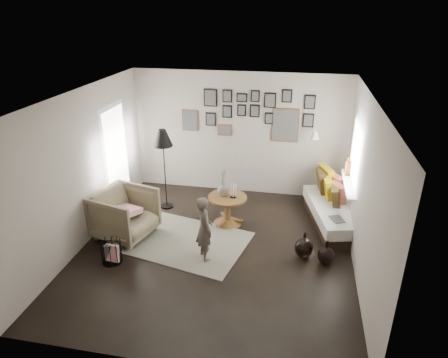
% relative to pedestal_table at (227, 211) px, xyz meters
% --- Properties ---
extents(ground, '(4.80, 4.80, 0.00)m').
position_rel_pedestal_table_xyz_m(ground, '(-0.03, -0.92, -0.26)').
color(ground, black).
rests_on(ground, ground).
extents(wall_back, '(4.50, 0.00, 4.50)m').
position_rel_pedestal_table_xyz_m(wall_back, '(-0.03, 1.48, 1.04)').
color(wall_back, '#A49A90').
rests_on(wall_back, ground).
extents(wall_front, '(4.50, 0.00, 4.50)m').
position_rel_pedestal_table_xyz_m(wall_front, '(-0.03, -3.32, 1.04)').
color(wall_front, '#A49A90').
rests_on(wall_front, ground).
extents(wall_left, '(0.00, 4.80, 4.80)m').
position_rel_pedestal_table_xyz_m(wall_left, '(-2.28, -0.92, 1.04)').
color(wall_left, '#A49A90').
rests_on(wall_left, ground).
extents(wall_right, '(0.00, 4.80, 4.80)m').
position_rel_pedestal_table_xyz_m(wall_right, '(2.22, -0.92, 1.04)').
color(wall_right, '#A49A90').
rests_on(wall_right, ground).
extents(ceiling, '(4.80, 4.80, 0.00)m').
position_rel_pedestal_table_xyz_m(ceiling, '(-0.03, -0.92, 2.34)').
color(ceiling, white).
rests_on(ceiling, wall_back).
extents(door_left, '(0.00, 2.14, 2.14)m').
position_rel_pedestal_table_xyz_m(door_left, '(-2.27, 0.28, 0.79)').
color(door_left, white).
rests_on(door_left, wall_left).
extents(window_right, '(0.15, 1.32, 1.30)m').
position_rel_pedestal_table_xyz_m(window_right, '(2.14, 0.42, 0.67)').
color(window_right, white).
rests_on(window_right, wall_right).
extents(gallery_wall, '(2.74, 0.03, 1.08)m').
position_rel_pedestal_table_xyz_m(gallery_wall, '(0.25, 1.46, 1.48)').
color(gallery_wall, brown).
rests_on(gallery_wall, wall_back).
extents(wall_sconce, '(0.18, 0.36, 0.16)m').
position_rel_pedestal_table_xyz_m(wall_sconce, '(1.52, 1.22, 1.20)').
color(wall_sconce, white).
rests_on(wall_sconce, wall_back).
extents(rug, '(2.41, 1.93, 0.01)m').
position_rel_pedestal_table_xyz_m(rug, '(-0.64, -0.77, -0.25)').
color(rug, beige).
rests_on(rug, ground).
extents(pedestal_table, '(0.72, 0.72, 0.56)m').
position_rel_pedestal_table_xyz_m(pedestal_table, '(0.00, 0.00, 0.00)').
color(pedestal_table, brown).
rests_on(pedestal_table, ground).
extents(vase, '(0.21, 0.21, 0.51)m').
position_rel_pedestal_table_xyz_m(vase, '(-0.08, 0.02, 0.46)').
color(vase, black).
rests_on(vase, pedestal_table).
extents(candles, '(0.12, 0.12, 0.27)m').
position_rel_pedestal_table_xyz_m(candles, '(0.11, 0.00, 0.43)').
color(candles, black).
rests_on(candles, pedestal_table).
extents(daybed, '(1.17, 1.94, 0.89)m').
position_rel_pedestal_table_xyz_m(daybed, '(1.97, 0.43, 0.02)').
color(daybed, black).
rests_on(daybed, ground).
extents(magazine_on_daybed, '(0.29, 0.33, 0.01)m').
position_rel_pedestal_table_xyz_m(magazine_on_daybed, '(1.97, -0.21, 0.16)').
color(magazine_on_daybed, black).
rests_on(magazine_on_daybed, daybed).
extents(armchair, '(1.15, 1.13, 0.86)m').
position_rel_pedestal_table_xyz_m(armchair, '(-1.70, -0.76, 0.17)').
color(armchair, '#72694D').
rests_on(armchair, ground).
extents(armchair_cushion, '(0.49, 0.50, 0.18)m').
position_rel_pedestal_table_xyz_m(armchair_cushion, '(-1.67, -0.71, 0.22)').
color(armchair_cushion, white).
rests_on(armchair_cushion, armchair).
extents(floor_lamp, '(0.38, 0.38, 1.64)m').
position_rel_pedestal_table_xyz_m(floor_lamp, '(-1.34, 0.43, 1.16)').
color(floor_lamp, black).
rests_on(floor_lamp, ground).
extents(magazine_basket, '(0.33, 0.33, 0.39)m').
position_rel_pedestal_table_xyz_m(magazine_basket, '(-1.60, -1.56, -0.07)').
color(magazine_basket, black).
rests_on(magazine_basket, ground).
extents(demijohn_large, '(0.30, 0.30, 0.45)m').
position_rel_pedestal_table_xyz_m(demijohn_large, '(1.43, -0.84, -0.09)').
color(demijohn_large, black).
rests_on(demijohn_large, ground).
extents(demijohn_small, '(0.27, 0.27, 0.41)m').
position_rel_pedestal_table_xyz_m(demijohn_small, '(1.78, -0.96, -0.11)').
color(demijohn_small, black).
rests_on(demijohn_small, ground).
extents(child, '(0.44, 0.48, 1.10)m').
position_rel_pedestal_table_xyz_m(child, '(-0.16, -1.17, 0.29)').
color(child, '#554B43').
rests_on(child, ground).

